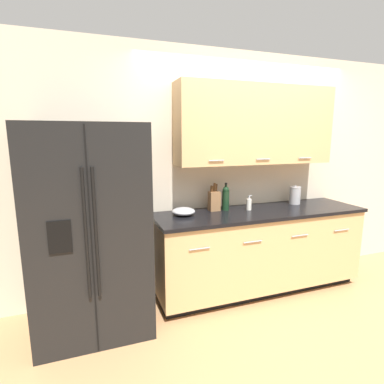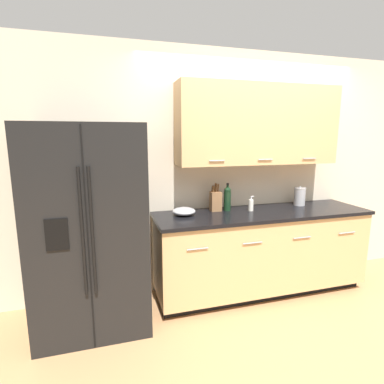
{
  "view_description": "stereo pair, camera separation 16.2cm",
  "coord_description": "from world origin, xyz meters",
  "views": [
    {
      "loc": [
        -1.72,
        -1.96,
        1.7
      ],
      "look_at": [
        -0.77,
        0.75,
        1.16
      ],
      "focal_mm": 28.0,
      "sensor_mm": 36.0,
      "label": 1
    },
    {
      "loc": [
        -1.57,
        -2.01,
        1.7
      ],
      "look_at": [
        -0.77,
        0.75,
        1.16
      ],
      "focal_mm": 28.0,
      "sensor_mm": 36.0,
      "label": 2
    }
  ],
  "objects": [
    {
      "name": "ground_plane",
      "position": [
        0.0,
        0.0,
        0.0
      ],
      "size": [
        14.0,
        14.0,
        0.0
      ],
      "primitive_type": "plane",
      "color": "#B27F51"
    },
    {
      "name": "wall_back",
      "position": [
        0.0,
        1.05,
        1.44
      ],
      "size": [
        10.0,
        0.39,
        2.6
      ],
      "color": "beige",
      "rests_on": "ground_plane"
    },
    {
      "name": "counter_unit",
      "position": [
        0.01,
        0.75,
        0.46
      ],
      "size": [
        2.31,
        0.64,
        0.91
      ],
      "color": "black",
      "rests_on": "ground_plane"
    },
    {
      "name": "refrigerator",
      "position": [
        -1.73,
        0.67,
        0.9
      ],
      "size": [
        0.94,
        0.81,
        1.8
      ],
      "color": "black",
      "rests_on": "ground_plane"
    },
    {
      "name": "knife_block",
      "position": [
        -0.46,
        0.91,
        1.02
      ],
      "size": [
        0.11,
        0.09,
        0.3
      ],
      "color": "olive",
      "rests_on": "counter_unit"
    },
    {
      "name": "wine_bottle",
      "position": [
        -0.34,
        0.89,
        1.05
      ],
      "size": [
        0.08,
        0.08,
        0.3
      ],
      "color": "black",
      "rests_on": "counter_unit"
    },
    {
      "name": "soap_dispenser",
      "position": [
        -0.1,
        0.81,
        0.97
      ],
      "size": [
        0.06,
        0.05,
        0.16
      ],
      "color": "silver",
      "rests_on": "counter_unit"
    },
    {
      "name": "steel_canister",
      "position": [
        0.56,
        0.89,
        1.01
      ],
      "size": [
        0.13,
        0.13,
        0.22
      ],
      "color": "#A3A3A5",
      "rests_on": "counter_unit"
    },
    {
      "name": "mixing_bowl",
      "position": [
        -0.83,
        0.84,
        0.95
      ],
      "size": [
        0.23,
        0.23,
        0.08
      ],
      "color": "#A3A3A5",
      "rests_on": "counter_unit"
    }
  ]
}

